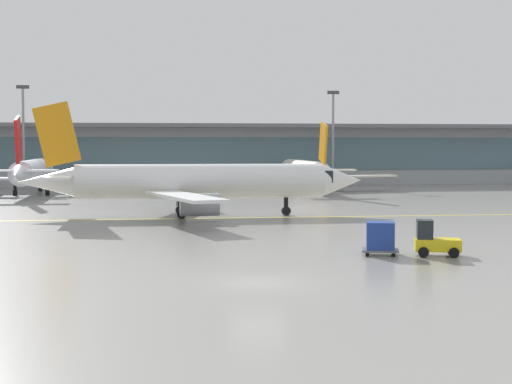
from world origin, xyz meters
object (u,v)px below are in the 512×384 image
at_px(taxiing_regional_jet, 196,182).
at_px(apron_light_mast_2, 333,134).
at_px(baggage_tug, 434,241).
at_px(apron_light_mast_1, 24,132).
at_px(gate_airplane_1, 32,172).
at_px(gate_airplane_2, 304,171).
at_px(cargo_dolly_lead, 380,237).

xyz_separation_m(taxiing_regional_jet, apron_light_mast_2, (23.39, 46.14, 4.87)).
xyz_separation_m(baggage_tug, apron_light_mast_1, (-34.33, 74.36, 7.29)).
bearing_deg(taxiing_regional_jet, apron_light_mast_1, 115.16).
xyz_separation_m(taxiing_regional_jet, apron_light_mast_1, (-22.23, 47.60, 5.12)).
bearing_deg(gate_airplane_1, apron_light_mast_2, -73.29).
relative_size(taxiing_regional_jet, baggage_tug, 10.66).
height_order(taxiing_regional_jet, apron_light_mast_2, apron_light_mast_2).
distance_m(apron_light_mast_1, apron_light_mast_2, 45.64).
bearing_deg(apron_light_mast_2, taxiing_regional_jet, -116.88).
distance_m(gate_airplane_2, baggage_tug, 62.16).
xyz_separation_m(gate_airplane_2, baggage_tug, (-4.70, -61.95, -1.87)).
bearing_deg(apron_light_mast_2, gate_airplane_1, -162.47).
bearing_deg(gate_airplane_2, baggage_tug, 174.72).
bearing_deg(gate_airplane_1, cargo_dolly_lead, -155.26).
height_order(taxiing_regional_jet, baggage_tug, taxiing_regional_jet).
xyz_separation_m(baggage_tug, apron_light_mast_2, (11.29, 72.90, 7.04)).
bearing_deg(baggage_tug, apron_light_mast_2, 96.34).
bearing_deg(baggage_tug, gate_airplane_2, 100.80).
bearing_deg(apron_light_mast_1, cargo_dolly_lead, -66.90).
bearing_deg(apron_light_mast_1, apron_light_mast_2, -1.83).
bearing_deg(cargo_dolly_lead, gate_airplane_1, 130.70).
relative_size(baggage_tug, cargo_dolly_lead, 1.18).
height_order(cargo_dolly_lead, apron_light_mast_1, apron_light_mast_1).
xyz_separation_m(gate_airplane_1, gate_airplane_2, (35.74, 2.42, -0.15)).
relative_size(baggage_tug, apron_light_mast_1, 0.19).
bearing_deg(apron_light_mast_2, gate_airplane_2, -121.05).
bearing_deg(gate_airplane_1, baggage_tug, -153.29).
bearing_deg(baggage_tug, cargo_dolly_lead, 180.00).
bearing_deg(apron_light_mast_2, baggage_tug, -98.80).
xyz_separation_m(gate_airplane_2, cargo_dolly_lead, (-7.64, -61.16, -1.71)).
distance_m(baggage_tug, apron_light_mast_2, 74.11).
bearing_deg(gate_airplane_2, cargo_dolly_lead, 171.93).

